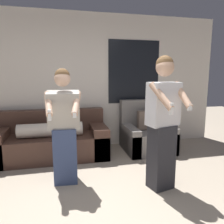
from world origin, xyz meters
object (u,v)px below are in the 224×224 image
object	(u,v)px
couch	(52,141)
armchair	(146,134)
person_left	(64,128)
person_right	(163,123)

from	to	relation	value
couch	armchair	bearing A→B (deg)	-0.54
couch	person_left	world-z (taller)	person_left
couch	person_left	bearing A→B (deg)	-77.80
couch	armchair	xyz separation A→B (m)	(1.84, -0.02, 0.01)
person_left	person_right	xyz separation A→B (m)	(1.23, -0.42, 0.10)
person_left	person_right	bearing A→B (deg)	-19.00
person_left	person_right	size ratio (longest dim) A/B	0.91
person_left	person_right	distance (m)	1.31
armchair	person_right	size ratio (longest dim) A/B	0.57
couch	person_right	world-z (taller)	person_right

